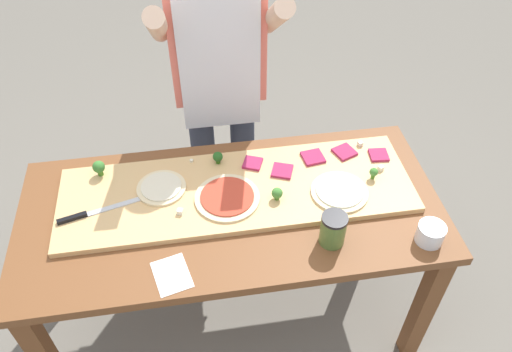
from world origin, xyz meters
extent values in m
plane|color=#6B665B|center=(0.00, 0.00, 0.00)|extent=(8.00, 8.00, 0.00)
cube|color=brown|center=(0.76, -0.32, 0.37)|extent=(0.07, 0.07, 0.74)
cube|color=brown|center=(-0.76, 0.32, 0.37)|extent=(0.07, 0.07, 0.74)
cube|color=brown|center=(0.76, 0.32, 0.37)|extent=(0.07, 0.07, 0.74)
cube|color=brown|center=(0.00, 0.00, 0.76)|extent=(1.64, 0.76, 0.04)
cube|color=tan|center=(0.03, 0.07, 0.79)|extent=(1.40, 0.44, 0.02)
cube|color=#B7BABF|center=(-0.44, 0.05, 0.80)|extent=(0.21, 0.08, 0.00)
cube|color=black|center=(-0.59, 0.01, 0.81)|extent=(0.11, 0.05, 0.02)
cylinder|color=beige|center=(-0.01, 0.02, 0.80)|extent=(0.25, 0.25, 0.01)
cylinder|color=#BC3D28|center=(-0.01, 0.02, 0.81)|extent=(0.21, 0.21, 0.01)
cylinder|color=beige|center=(0.43, -0.01, 0.80)|extent=(0.23, 0.23, 0.01)
cylinder|color=silver|center=(0.43, -0.01, 0.81)|extent=(0.19, 0.19, 0.01)
cylinder|color=beige|center=(-0.26, 0.12, 0.80)|extent=(0.20, 0.20, 0.01)
cylinder|color=beige|center=(-0.26, 0.12, 0.81)|extent=(0.16, 0.16, 0.01)
cube|color=#9E234C|center=(0.23, 0.14, 0.81)|extent=(0.11, 0.11, 0.01)
cube|color=#9E234C|center=(0.37, 0.20, 0.81)|extent=(0.10, 0.10, 0.01)
cube|color=#9E234C|center=(0.12, 0.20, 0.81)|extent=(0.10, 0.10, 0.01)
cube|color=#9E234C|center=(0.65, 0.17, 0.81)|extent=(0.08, 0.08, 0.01)
cube|color=#9E234C|center=(0.51, 0.21, 0.81)|extent=(0.11, 0.11, 0.01)
cylinder|color=#2C5915|center=(-0.02, 0.23, 0.81)|extent=(0.02, 0.02, 0.02)
sphere|color=#23561E|center=(-0.02, 0.23, 0.83)|extent=(0.04, 0.04, 0.04)
cylinder|color=#3F7220|center=(-0.50, 0.23, 0.81)|extent=(0.02, 0.02, 0.03)
sphere|color=#38752D|center=(-0.50, 0.23, 0.84)|extent=(0.05, 0.05, 0.05)
cylinder|color=#487A23|center=(0.58, 0.04, 0.81)|extent=(0.02, 0.02, 0.02)
sphere|color=#427F33|center=(0.58, 0.04, 0.83)|extent=(0.03, 0.03, 0.03)
cylinder|color=#487A23|center=(0.18, -0.01, 0.81)|extent=(0.02, 0.02, 0.02)
sphere|color=#427F33|center=(0.18, -0.01, 0.83)|extent=(0.04, 0.04, 0.04)
cube|color=silver|center=(0.59, 0.25, 0.81)|extent=(0.02, 0.02, 0.02)
cube|color=silver|center=(-0.13, 0.26, 0.81)|extent=(0.02, 0.02, 0.01)
cube|color=silver|center=(0.63, 0.08, 0.81)|extent=(0.03, 0.03, 0.02)
cube|color=white|center=(-0.19, -0.03, 0.81)|extent=(0.03, 0.03, 0.02)
cylinder|color=white|center=(0.69, -0.28, 0.81)|extent=(0.10, 0.10, 0.08)
cylinder|color=white|center=(0.69, -0.28, 0.80)|extent=(0.09, 0.09, 0.04)
cylinder|color=#517033|center=(0.34, -0.22, 0.83)|extent=(0.09, 0.09, 0.12)
cylinder|color=black|center=(0.34, -0.22, 0.90)|extent=(0.09, 0.09, 0.01)
cube|color=white|center=(-0.24, -0.28, 0.78)|extent=(0.15, 0.18, 0.00)
cylinder|color=#333847|center=(-0.07, 0.60, 0.45)|extent=(0.12, 0.12, 0.90)
cylinder|color=#333847|center=(0.13, 0.60, 0.45)|extent=(0.12, 0.12, 0.90)
cube|color=#DB6B5B|center=(0.03, 0.60, 1.18)|extent=(0.40, 0.20, 0.55)
cube|color=silver|center=(0.03, 0.49, 1.09)|extent=(0.34, 0.01, 0.60)
cylinder|color=#DBB293|center=(-0.20, 0.50, 1.30)|extent=(0.08, 0.39, 0.31)
cylinder|color=#DBB293|center=(0.26, 0.50, 1.30)|extent=(0.08, 0.39, 0.31)
camera|label=1|loc=(-0.11, -1.31, 2.23)|focal=35.21mm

